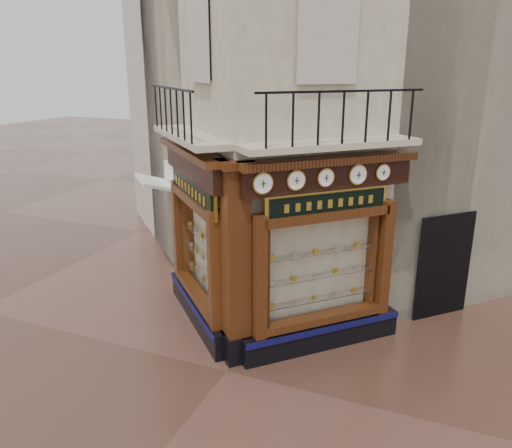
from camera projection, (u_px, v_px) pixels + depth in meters
The scene contains 16 objects.
ground at pixel (226, 371), 9.50m from camera, with size 80.00×80.00×0.00m, color #4C2E23.
main_building at pixel (323, 49), 13.14m from camera, with size 8.00×8.00×12.00m, color beige.
neighbour_left at pixel (269, 69), 16.37m from camera, with size 8.00×8.00×11.00m, color beige.
neighbour_right at pixel (427, 69), 14.57m from camera, with size 8.00×8.00×11.00m, color beige.
shopfront_left at pixel (198, 239), 10.81m from camera, with size 2.86×2.86×3.98m.
shopfront_right at pixel (324, 257), 9.78m from camera, with size 2.86×2.86×3.98m.
corner_pilaster at pixel (236, 267), 9.36m from camera, with size 0.85×0.85×3.98m.
balcony at pixel (256, 139), 9.55m from camera, with size 5.94×2.97×1.03m.
clock_a at pixel (263, 183), 8.62m from camera, with size 0.31×0.31×0.39m.
clock_b at pixel (296, 180), 8.85m from camera, with size 0.30×0.30×0.37m.
clock_c at pixel (326, 178), 9.07m from camera, with size 0.28×0.28×0.35m.
clock_d at pixel (358, 175), 9.33m from camera, with size 0.31×0.31×0.39m.
clock_e at pixel (383, 172), 9.53m from camera, with size 0.27×0.27×0.33m.
awning at pixel (161, 275), 13.95m from camera, with size 1.43×0.86×0.08m, color white, non-canonical shape.
signboard_left at pixel (192, 189), 10.44m from camera, with size 2.24×2.24×0.60m.
signboard_right at pixel (328, 203), 9.38m from camera, with size 1.89×1.89×0.51m.
Camera 1 is at (3.66, -7.39, 5.53)m, focal length 35.00 mm.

